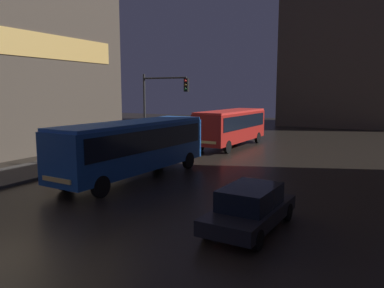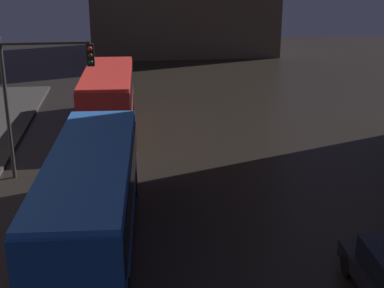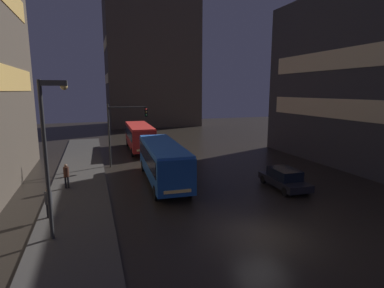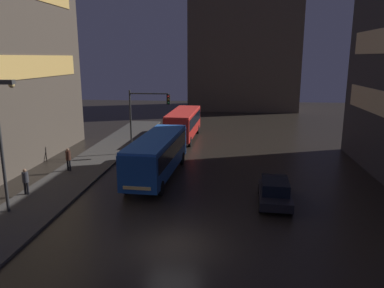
% 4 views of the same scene
% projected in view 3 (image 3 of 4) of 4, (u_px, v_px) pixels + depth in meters
% --- Properties ---
extents(ground_plane, '(120.00, 120.00, 0.00)m').
position_uv_depth(ground_plane, '(262.00, 235.00, 15.10)').
color(ground_plane, black).
extents(sidewalk_left, '(4.00, 48.00, 0.15)m').
position_uv_depth(sidewalk_left, '(79.00, 190.00, 21.59)').
color(sidewalk_left, '#3D3A38').
rests_on(sidewalk_left, ground).
extents(building_far_backdrop, '(18.07, 12.00, 25.52)m').
position_uv_depth(building_far_backdrop, '(151.00, 63.00, 61.70)').
color(building_far_backdrop, '#4C4238').
rests_on(building_far_backdrop, ground).
extents(bus_near, '(3.08, 10.46, 3.11)m').
position_uv_depth(bus_near, '(163.00, 159.00, 23.45)').
color(bus_near, '#194793').
rests_on(bus_near, ground).
extents(bus_far, '(2.90, 9.62, 3.13)m').
position_uv_depth(bus_far, '(139.00, 135.00, 36.07)').
color(bus_far, '#AD1E19').
rests_on(bus_far, ground).
extents(car_taxi, '(2.12, 4.53, 1.50)m').
position_uv_depth(car_taxi, '(284.00, 178.00, 22.14)').
color(car_taxi, black).
rests_on(car_taxi, ground).
extents(pedestrian_near, '(0.39, 0.39, 1.81)m').
position_uv_depth(pedestrian_near, '(66.00, 174.00, 21.69)').
color(pedestrian_near, black).
rests_on(pedestrian_near, sidewalk_left).
extents(pedestrian_mid, '(0.49, 0.49, 1.70)m').
position_uv_depth(pedestrian_mid, '(49.00, 200.00, 16.67)').
color(pedestrian_mid, black).
rests_on(pedestrian_mid, sidewalk_left).
extents(traffic_light_main, '(3.72, 0.35, 5.95)m').
position_uv_depth(traffic_light_main, '(123.00, 124.00, 28.13)').
color(traffic_light_main, '#2D2D2D').
rests_on(traffic_light_main, ground).
extents(street_lamp_sidewalk, '(1.25, 0.36, 7.51)m').
position_uv_depth(street_lamp_sidewalk, '(50.00, 136.00, 13.64)').
color(street_lamp_sidewalk, '#2D2D2D').
rests_on(street_lamp_sidewalk, sidewalk_left).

